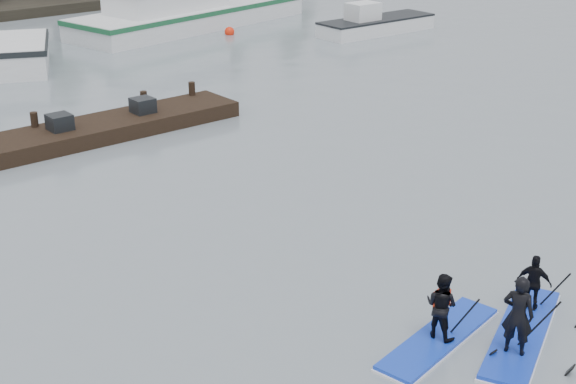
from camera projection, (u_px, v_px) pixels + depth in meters
ground at (489, 337)px, 15.26m from camera, size 160.00×160.00×0.00m
fishing_boat_medium at (186, 17)px, 43.76m from camera, size 14.79×6.58×8.53m
skiff at (376, 26)px, 42.50m from camera, size 6.78×2.25×0.78m
floating_dock at (16, 147)px, 24.69m from camera, size 15.55×2.14×0.52m
buoy_c at (230, 35)px, 42.24m from camera, size 0.52×0.52×0.52m
paddleboard_solo at (440, 319)px, 14.94m from camera, size 3.30×1.32×1.87m
paddleboard_duo at (524, 315)px, 15.06m from camera, size 3.66×2.27×2.15m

